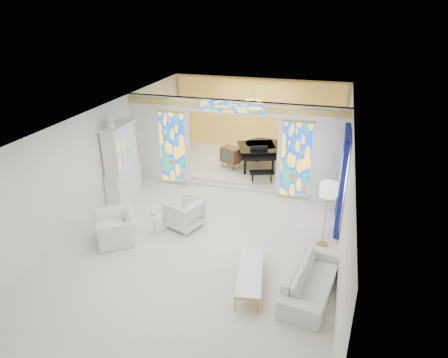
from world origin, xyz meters
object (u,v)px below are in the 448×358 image
(grand_piano, at_px, (260,149))
(tv_console, at_px, (231,155))
(sofa, at_px, (311,279))
(coffee_table, at_px, (250,272))
(armchair_right, at_px, (184,213))
(armchair_left, at_px, (115,228))
(china_cabinet, at_px, (121,162))

(grand_piano, relative_size, tv_console, 3.45)
(sofa, relative_size, grand_piano, 0.82)
(sofa, xyz_separation_m, coffee_table, (-1.31, -0.15, 0.04))
(armchair_right, relative_size, coffee_table, 0.49)
(sofa, xyz_separation_m, grand_piano, (-2.43, 6.31, 0.52))
(armchair_left, bearing_deg, sofa, 45.02)
(china_cabinet, distance_m, grand_piano, 4.96)
(armchair_left, height_order, armchair_right, armchair_right)
(china_cabinet, distance_m, armchair_left, 2.77)
(grand_piano, height_order, tv_console, grand_piano)
(armchair_left, height_order, coffee_table, armchair_left)
(grand_piano, bearing_deg, china_cabinet, -158.99)
(sofa, bearing_deg, tv_console, 38.84)
(coffee_table, bearing_deg, sofa, 6.67)
(grand_piano, bearing_deg, tv_console, -174.53)
(coffee_table, xyz_separation_m, grand_piano, (-1.12, 6.46, 0.48))
(armchair_left, xyz_separation_m, grand_piano, (2.64, 5.65, 0.48))
(sofa, distance_m, tv_console, 6.77)
(coffee_table, distance_m, tv_console, 6.37)
(china_cabinet, distance_m, armchair_right, 2.95)
(coffee_table, height_order, grand_piano, grand_piano)
(china_cabinet, bearing_deg, armchair_left, -65.54)
(sofa, relative_size, tv_console, 2.82)
(china_cabinet, height_order, sofa, china_cabinet)
(china_cabinet, relative_size, coffee_table, 1.47)
(china_cabinet, xyz_separation_m, sofa, (6.17, -3.07, -0.84))
(china_cabinet, distance_m, sofa, 6.94)
(coffee_table, relative_size, grand_piano, 0.67)
(armchair_left, distance_m, sofa, 5.11)
(china_cabinet, xyz_separation_m, armchair_left, (1.10, -2.41, -0.80))
(china_cabinet, bearing_deg, coffee_table, -33.54)
(coffee_table, xyz_separation_m, tv_console, (-2.09, 6.01, 0.32))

